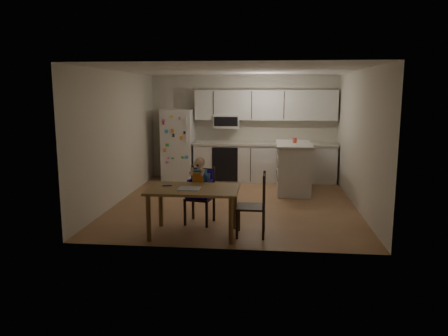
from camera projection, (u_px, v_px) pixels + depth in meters
room at (237, 136)px, 8.65m from camera, size 4.52×5.01×2.51m
refrigerator at (178, 145)px, 10.52m from camera, size 0.72×0.70×1.70m
kitchen_run at (264, 144)px, 10.39m from camera, size 3.37×0.62×2.15m
kitchen_island at (293, 167)px, 9.30m from camera, size 0.74×1.41×1.04m
red_cup at (295, 140)px, 9.27m from camera, size 0.09×0.09×0.11m
dining_table at (193, 194)px, 6.44m from camera, size 1.33×0.86×0.71m
napkin at (189, 189)px, 6.37m from camera, size 0.32×0.27×0.01m
toddler_spoon at (166, 186)px, 6.56m from camera, size 0.12×0.06×0.02m
chair_booster at (200, 184)px, 7.04m from camera, size 0.47×0.47×1.08m
chair_side at (257, 201)px, 6.41m from camera, size 0.42×0.42×0.95m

